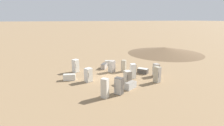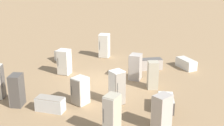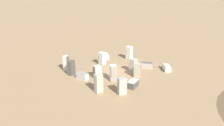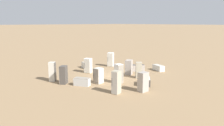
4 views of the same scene
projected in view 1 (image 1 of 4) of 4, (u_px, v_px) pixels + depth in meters
name	position (u px, v px, depth m)	size (l,w,h in m)	color
ground_plane	(111.00, 77.00, 23.00)	(1000.00, 1000.00, 0.00)	#937551
dirt_mound	(165.00, 50.00, 38.06)	(16.04, 16.04, 1.35)	brown
discarded_fridge_0	(119.00, 86.00, 17.50)	(0.96, 0.98, 1.73)	#4C4742
discarded_fridge_1	(69.00, 77.00, 21.61)	(1.57, 0.92, 0.76)	silver
discarded_fridge_2	(76.00, 66.00, 24.72)	(1.03, 1.03, 1.83)	white
discarded_fridge_3	(105.00, 88.00, 16.69)	(0.86, 0.86, 1.94)	beige
discarded_fridge_4	(133.00, 71.00, 22.22)	(0.75, 0.75, 1.87)	white
discarded_fridge_5	(88.00, 75.00, 20.98)	(1.00, 0.98, 1.68)	white
discarded_fridge_6	(110.00, 62.00, 28.98)	(1.75, 1.23, 0.67)	silver
discarded_fridge_7	(157.00, 75.00, 20.74)	(0.73, 0.85, 1.91)	#B2A88E
discarded_fridge_8	(143.00, 71.00, 24.32)	(1.51, 1.59, 0.70)	#4C4742
discarded_fridge_9	(124.00, 66.00, 24.95)	(0.84, 0.84, 1.69)	#B2A88E
discarded_fridge_10	(156.00, 70.00, 22.98)	(0.67, 0.81, 1.68)	#A89E93
discarded_fridge_11	(104.00, 66.00, 26.70)	(1.35, 1.56, 0.77)	#A89E93
discarded_fridge_12	(112.00, 66.00, 24.73)	(0.99, 1.01, 1.66)	#A89E93
discarded_fridge_13	(128.00, 77.00, 20.54)	(0.80, 0.87, 1.49)	beige
discarded_fridge_14	(130.00, 85.00, 19.01)	(1.59, 1.27, 0.74)	silver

